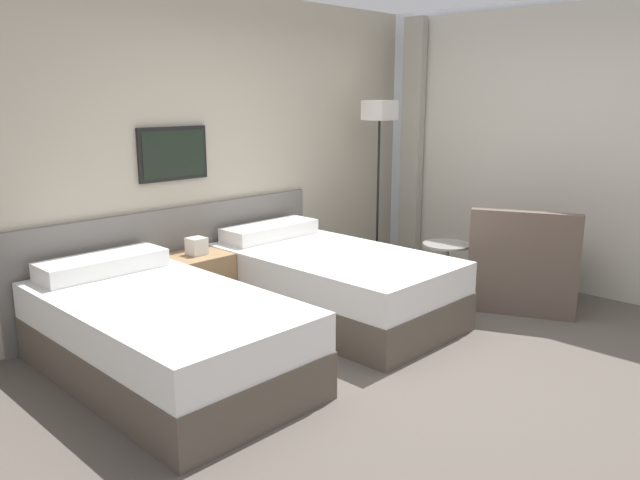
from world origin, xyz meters
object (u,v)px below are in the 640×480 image
floor_lamp (379,126)px  armchair (523,273)px  bed_near_door (162,335)px  side_table (446,260)px  nightstand (198,286)px  bed_near_window (331,283)px

floor_lamp → armchair: bearing=-87.9°
bed_near_door → armchair: (3.03, -1.01, 0.00)m
side_table → armchair: (0.33, -0.59, -0.07)m
nightstand → floor_lamp: (2.16, -0.14, 1.24)m
bed_near_door → nightstand: size_ratio=2.95×
nightstand → bed_near_door: bearing=-137.2°
bed_near_door → nightstand: 1.10m
bed_near_door → armchair: size_ratio=1.81×
side_table → armchair: size_ratio=0.46×
floor_lamp → armchair: (0.06, -1.62, -1.23)m
bed_near_window → floor_lamp: floor_lamp is taller
bed_near_door → armchair: bearing=-18.4°
bed_near_door → side_table: (2.70, -0.42, 0.07)m
bed_near_window → nightstand: nightstand is taller
bed_near_door → bed_near_window: (1.62, 0.00, 0.00)m
bed_near_window → side_table: (1.08, -0.42, 0.07)m
floor_lamp → side_table: size_ratio=3.44×
nightstand → floor_lamp: size_ratio=0.39×
nightstand → floor_lamp: 2.50m
side_table → nightstand: bearing=148.2°
side_table → armchair: 0.68m
bed_near_window → nightstand: (-0.81, 0.75, -0.00)m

